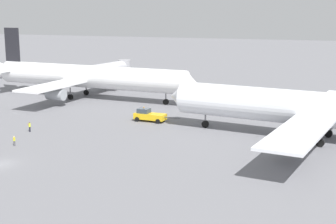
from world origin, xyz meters
TOP-DOWN VIEW (x-y plane):
  - airliner_at_gate_left at (-13.28, 51.02)m, footprint 55.63×42.21m
  - airliner_being_pushed at (39.70, 28.10)m, footprint 50.63×50.04m
  - pushback_tug at (9.83, 32.35)m, footprint 9.42×3.13m
  - ground_crew_wing_walker_right at (-7.06, 17.53)m, footprint 0.36×0.46m
  - ground_crew_ramp_agent_by_cones at (-3.91, 8.80)m, footprint 0.38×0.45m
  - jet_bridge at (-20.23, 78.82)m, footprint 6.41×18.38m

SIDE VIEW (x-z plane):
  - ground_crew_ramp_agent_by_cones at x=-3.91m, z-range 0.03..1.65m
  - ground_crew_wing_walker_right at x=-7.06m, z-range 0.04..1.81m
  - pushback_tug at x=9.83m, z-range -0.22..2.55m
  - jet_bridge at x=-20.23m, z-range 1.20..7.15m
  - airliner_being_pushed at x=39.70m, z-range -2.75..13.23m
  - airliner_at_gate_left at x=-13.28m, z-range -3.05..13.55m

